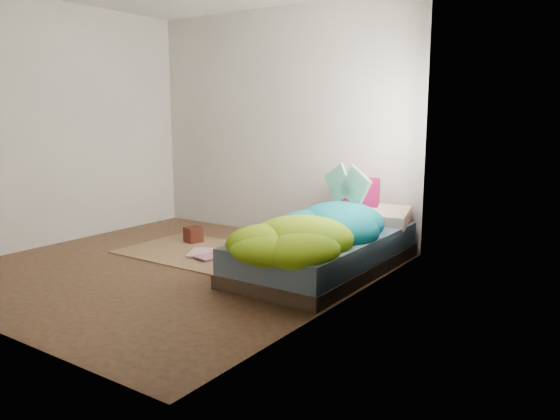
{
  "coord_description": "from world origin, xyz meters",
  "views": [
    {
      "loc": [
        3.62,
        -3.5,
        1.44
      ],
      "look_at": [
        0.7,
        0.75,
        0.51
      ],
      "focal_mm": 35.0,
      "sensor_mm": 36.0,
      "label": 1
    }
  ],
  "objects_px": {
    "floor_book_a": "(190,253)",
    "wooden_box": "(193,235)",
    "pillow_magenta": "(358,199)",
    "floor_book_b": "(204,254)",
    "bed": "(325,253)",
    "open_book": "(346,175)"
  },
  "relations": [
    {
      "from": "pillow_magenta",
      "to": "floor_book_a",
      "type": "relative_size",
      "value": 1.22
    },
    {
      "from": "bed",
      "to": "pillow_magenta",
      "type": "distance_m",
      "value": 0.89
    },
    {
      "from": "open_book",
      "to": "floor_book_b",
      "type": "distance_m",
      "value": 1.62
    },
    {
      "from": "pillow_magenta",
      "to": "floor_book_a",
      "type": "xyz_separation_m",
      "value": [
        -1.33,
        -1.11,
        -0.53
      ]
    },
    {
      "from": "wooden_box",
      "to": "floor_book_b",
      "type": "distance_m",
      "value": 0.63
    },
    {
      "from": "pillow_magenta",
      "to": "wooden_box",
      "type": "height_order",
      "value": "pillow_magenta"
    },
    {
      "from": "bed",
      "to": "floor_book_b",
      "type": "xyz_separation_m",
      "value": [
        -1.23,
        -0.27,
        -0.14
      ]
    },
    {
      "from": "floor_book_a",
      "to": "floor_book_b",
      "type": "height_order",
      "value": "floor_book_b"
    },
    {
      "from": "open_book",
      "to": "wooden_box",
      "type": "relative_size",
      "value": 3.03
    },
    {
      "from": "pillow_magenta",
      "to": "floor_book_a",
      "type": "distance_m",
      "value": 1.81
    },
    {
      "from": "bed",
      "to": "wooden_box",
      "type": "height_order",
      "value": "bed"
    },
    {
      "from": "pillow_magenta",
      "to": "floor_book_b",
      "type": "height_order",
      "value": "pillow_magenta"
    },
    {
      "from": "bed",
      "to": "floor_book_a",
      "type": "relative_size",
      "value": 5.71
    },
    {
      "from": "bed",
      "to": "pillow_magenta",
      "type": "xyz_separation_m",
      "value": [
        -0.08,
        0.8,
        0.39
      ]
    },
    {
      "from": "open_book",
      "to": "bed",
      "type": "bearing_deg",
      "value": -65.21
    },
    {
      "from": "floor_book_a",
      "to": "floor_book_b",
      "type": "bearing_deg",
      "value": -17.4
    },
    {
      "from": "pillow_magenta",
      "to": "open_book",
      "type": "xyz_separation_m",
      "value": [
        0.03,
        -0.33,
        0.28
      ]
    },
    {
      "from": "floor_book_a",
      "to": "wooden_box",
      "type": "bearing_deg",
      "value": 101.01
    },
    {
      "from": "bed",
      "to": "wooden_box",
      "type": "relative_size",
      "value": 12.0
    },
    {
      "from": "pillow_magenta",
      "to": "wooden_box",
      "type": "distance_m",
      "value": 1.86
    },
    {
      "from": "pillow_magenta",
      "to": "floor_book_b",
      "type": "xyz_separation_m",
      "value": [
        -1.16,
        -1.07,
        -0.53
      ]
    },
    {
      "from": "floor_book_a",
      "to": "floor_book_b",
      "type": "distance_m",
      "value": 0.17
    }
  ]
}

